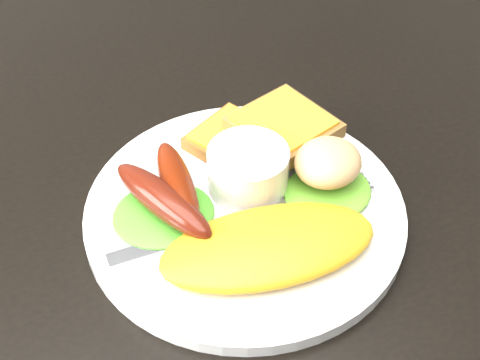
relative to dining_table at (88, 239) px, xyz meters
The scene contains 12 objects.
dining_table is the anchor object (origin of this frame).
plate 0.13m from the dining_table, 20.00° to the right, with size 0.25×0.25×0.01m, color white.
lettuce_left 0.07m from the dining_table, 27.87° to the right, with size 0.08×0.07×0.01m, color #2A871B.
lettuce_right 0.20m from the dining_table, 17.20° to the right, with size 0.07×0.06×0.01m, color #5F9927.
omelette 0.16m from the dining_table, 39.25° to the right, with size 0.16×0.08×0.02m, color orange.
sausage_a 0.08m from the dining_table, 28.19° to the right, with size 0.03×0.10×0.03m, color #5A0D09.
sausage_b 0.09m from the dining_table, 16.11° to the right, with size 0.02×0.10×0.02m, color #681004.
ramekin 0.14m from the dining_table, 10.07° to the right, with size 0.06×0.06×0.04m, color white.
toast_a 0.15m from the dining_table, 10.59° to the left, with size 0.06×0.06×0.01m, color brown.
toast_b 0.19m from the dining_table, ahead, with size 0.07×0.07×0.01m, color olive.
potato_salad 0.20m from the dining_table, 13.55° to the right, with size 0.06×0.05×0.03m, color beige.
fork 0.11m from the dining_table, 34.27° to the right, with size 0.16×0.01×0.00m, color #ADAFB7.
Camera 1 is at (-0.02, -0.37, 1.14)m, focal length 50.00 mm.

